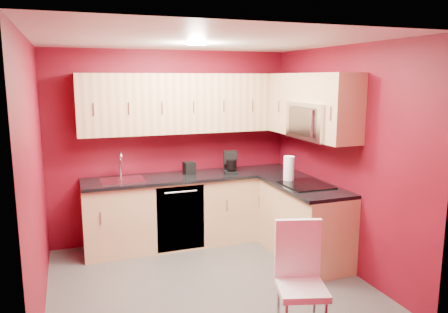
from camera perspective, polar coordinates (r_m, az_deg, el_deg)
floor at (r=4.83m, az=-2.19°, el=-16.15°), size 3.20×3.20×0.00m
ceiling at (r=4.34m, az=-2.43°, el=14.92°), size 3.20×3.20×0.00m
wall_back at (r=5.84m, az=-6.77°, el=1.35°), size 3.20×0.00×3.20m
wall_front at (r=3.06m, az=6.29°, el=-6.79°), size 3.20×0.00×3.20m
wall_left at (r=4.23m, az=-23.46°, el=-2.83°), size 0.00×3.00×3.00m
wall_right at (r=5.12m, az=15.01°, el=-0.18°), size 0.00×3.00×3.00m
base_cabinets_back at (r=5.79m, az=-3.97°, el=-6.97°), size 2.80×0.60×0.87m
base_cabinets_right at (r=5.37m, az=10.41°, el=-8.51°), size 0.60×1.30×0.87m
countertop_back at (r=5.66m, az=-3.99°, el=-2.61°), size 2.80×0.63×0.04m
countertop_right at (r=5.22m, az=10.51°, el=-3.84°), size 0.63×1.27×0.04m
upper_cabinets_back at (r=5.66m, az=-4.50°, el=6.96°), size 2.80×0.35×0.75m
upper_cabinets_right at (r=5.33m, az=11.04°, el=7.27°), size 0.35×1.55×0.75m
microwave at (r=5.12m, az=12.04°, el=4.57°), size 0.42×0.76×0.42m
cooktop at (r=5.19m, az=10.66°, el=-3.67°), size 0.50×0.55×0.01m
sink at (r=5.49m, az=-13.12°, el=-2.66°), size 0.52×0.42×0.35m
dishwasher_front at (r=5.46m, az=-5.67°, el=-8.06°), size 0.60×0.02×0.82m
downlight at (r=4.63m, az=-3.58°, el=14.43°), size 0.20×0.20×0.01m
coffee_maker at (r=5.73m, az=0.89°, el=-0.77°), size 0.21×0.26×0.28m
napkin_holder at (r=5.71m, az=-4.55°, el=-1.51°), size 0.15×0.15×0.15m
paper_towel at (r=5.34m, az=8.48°, el=-1.58°), size 0.19×0.19×0.30m
dining_chair at (r=3.79m, az=10.13°, el=-15.93°), size 0.49×0.51×0.97m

